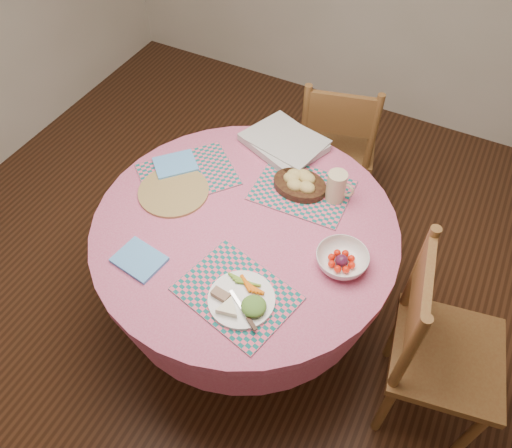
% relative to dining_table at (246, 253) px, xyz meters
% --- Properties ---
extents(ground, '(4.00, 4.00, 0.00)m').
position_rel_dining_table_xyz_m(ground, '(0.00, 0.00, -0.56)').
color(ground, '#331C0F').
rests_on(ground, ground).
extents(dining_table, '(1.24, 1.24, 0.75)m').
position_rel_dining_table_xyz_m(dining_table, '(0.00, 0.00, 0.00)').
color(dining_table, '#C75D81').
rests_on(dining_table, ground).
extents(chair_right, '(0.50, 0.51, 0.96)m').
position_rel_dining_table_xyz_m(chair_right, '(0.85, -0.02, -0.05)').
color(chair_right, brown).
rests_on(chair_right, ground).
extents(chair_back, '(0.51, 0.49, 0.90)m').
position_rel_dining_table_xyz_m(chair_back, '(0.06, 0.95, -0.08)').
color(chair_back, brown).
rests_on(chair_back, ground).
extents(placemat_front, '(0.46, 0.39, 0.01)m').
position_rel_dining_table_xyz_m(placemat_front, '(0.13, -0.30, 0.20)').
color(placemat_front, '#116261').
rests_on(placemat_front, dining_table).
extents(placemat_left, '(0.49, 0.50, 0.01)m').
position_rel_dining_table_xyz_m(placemat_left, '(-0.36, 0.13, 0.20)').
color(placemat_left, '#116261').
rests_on(placemat_left, dining_table).
extents(placemat_back, '(0.41, 0.32, 0.01)m').
position_rel_dining_table_xyz_m(placemat_back, '(0.13, 0.28, 0.20)').
color(placemat_back, '#116261').
rests_on(placemat_back, dining_table).
extents(wicker_trivet, '(0.30, 0.30, 0.01)m').
position_rel_dining_table_xyz_m(wicker_trivet, '(-0.35, 0.02, 0.20)').
color(wicker_trivet, olive).
rests_on(wicker_trivet, dining_table).
extents(napkin_near, '(0.20, 0.16, 0.01)m').
position_rel_dining_table_xyz_m(napkin_near, '(-0.27, -0.34, 0.20)').
color(napkin_near, '#5AA0E7').
rests_on(napkin_near, dining_table).
extents(napkin_far, '(0.23, 0.23, 0.01)m').
position_rel_dining_table_xyz_m(napkin_far, '(-0.43, 0.15, 0.21)').
color(napkin_far, '#5AA0E7').
rests_on(napkin_far, placemat_left).
extents(dinner_plate, '(0.24, 0.24, 0.05)m').
position_rel_dining_table_xyz_m(dinner_plate, '(0.17, -0.33, 0.22)').
color(dinner_plate, white).
rests_on(dinner_plate, placemat_front).
extents(bread_bowl, '(0.23, 0.23, 0.08)m').
position_rel_dining_table_xyz_m(bread_bowl, '(0.11, 0.28, 0.23)').
color(bread_bowl, black).
rests_on(bread_bowl, placemat_back).
extents(latte_mug, '(0.12, 0.08, 0.14)m').
position_rel_dining_table_xyz_m(latte_mug, '(0.27, 0.30, 0.27)').
color(latte_mug, beige).
rests_on(latte_mug, placemat_back).
extents(fruit_bowl, '(0.23, 0.23, 0.06)m').
position_rel_dining_table_xyz_m(fruit_bowl, '(0.41, -0.01, 0.22)').
color(fruit_bowl, white).
rests_on(fruit_bowl, dining_table).
extents(newspaper_stack, '(0.42, 0.38, 0.04)m').
position_rel_dining_table_xyz_m(newspaper_stack, '(-0.06, 0.50, 0.22)').
color(newspaper_stack, silver).
rests_on(newspaper_stack, dining_table).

